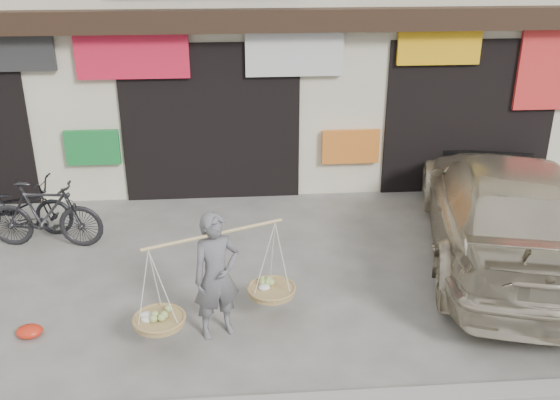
{
  "coord_description": "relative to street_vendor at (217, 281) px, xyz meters",
  "views": [
    {
      "loc": [
        0.36,
        -6.77,
        4.31
      ],
      "look_at": [
        0.97,
        0.9,
        1.01
      ],
      "focal_mm": 40.0,
      "sensor_mm": 36.0,
      "label": 1
    }
  ],
  "objects": [
    {
      "name": "street_vendor",
      "position": [
        0.0,
        0.0,
        0.0
      ],
      "size": [
        1.84,
        1.09,
        1.53
      ],
      "rotation": [
        0.0,
        0.0,
        0.39
      ],
      "color": "slate",
      "rests_on": "ground"
    },
    {
      "name": "suv",
      "position": [
        4.04,
        1.58,
        0.05
      ],
      "size": [
        3.29,
        5.53,
        1.5
      ],
      "rotation": [
        0.0,
        0.0,
        2.9
      ],
      "color": "beige",
      "rests_on": "ground"
    },
    {
      "name": "red_bag",
      "position": [
        -2.19,
        0.1,
        -0.63
      ],
      "size": [
        0.31,
        0.25,
        0.14
      ],
      "primitive_type": "ellipsoid",
      "color": "red",
      "rests_on": "ground"
    },
    {
      "name": "bike_0",
      "position": [
        -3.11,
        2.9,
        -0.24
      ],
      "size": [
        1.79,
        0.79,
        0.91
      ],
      "primitive_type": "imported",
      "rotation": [
        0.0,
        0.0,
        1.46
      ],
      "color": "black",
      "rests_on": "ground"
    },
    {
      "name": "ground",
      "position": [
        -0.13,
        0.63,
        -0.7
      ],
      "size": [
        70.0,
        70.0,
        0.0
      ],
      "primitive_type": "plane",
      "color": "slate",
      "rests_on": "ground"
    },
    {
      "name": "bike_1",
      "position": [
        -2.56,
        2.42,
        -0.19
      ],
      "size": [
        1.75,
        0.67,
        1.03
      ],
      "primitive_type": "imported",
      "rotation": [
        0.0,
        0.0,
        1.46
      ],
      "color": "black",
      "rests_on": "ground"
    }
  ]
}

